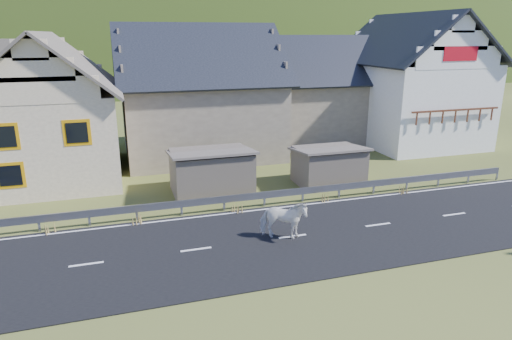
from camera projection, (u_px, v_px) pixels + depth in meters
name	position (u px, v px, depth m)	size (l,w,h in m)	color
ground	(293.00, 237.00, 18.73)	(160.00, 160.00, 0.00)	#3D451B
road	(293.00, 237.00, 18.73)	(60.00, 7.00, 0.04)	black
lane_markings	(293.00, 236.00, 18.72)	(60.00, 6.60, 0.01)	silver
guardrail	(264.00, 195.00, 21.94)	(28.10, 0.09, 0.75)	#93969B
shed_left	(211.00, 172.00, 23.80)	(4.30, 3.30, 2.40)	#6C6253
shed_right	(329.00, 166.00, 25.22)	(3.80, 2.90, 2.20)	#6C6253
house_cream	(50.00, 102.00, 25.62)	(7.80, 9.80, 8.30)	#FFE8BD
house_stone_a	(198.00, 86.00, 30.85)	(10.80, 9.80, 8.90)	gray
house_stone_b	(320.00, 84.00, 35.64)	(9.80, 8.80, 8.10)	gray
house_white	(411.00, 75.00, 34.36)	(8.80, 10.80, 9.70)	white
mountain	(143.00, 104.00, 190.57)	(440.00, 280.00, 260.00)	#2A3C12
horse	(283.00, 220.00, 18.31)	(1.93, 0.88, 1.63)	white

